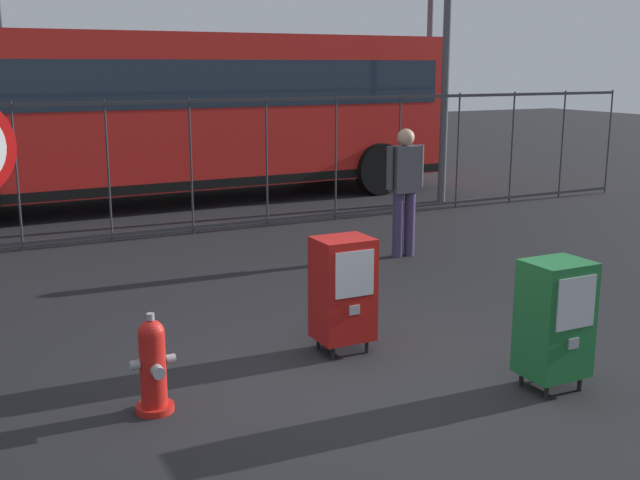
{
  "coord_description": "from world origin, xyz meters",
  "views": [
    {
      "loc": [
        -2.81,
        -4.97,
        2.46
      ],
      "look_at": [
        0.3,
        1.2,
        0.9
      ],
      "focal_mm": 43.58,
      "sensor_mm": 36.0,
      "label": 1
    }
  ],
  "objects_px": {
    "newspaper_box_secondary": "(555,318)",
    "bus_near": "(173,107)",
    "fire_hydrant": "(153,366)",
    "newspaper_box_primary": "(343,289)",
    "pedestrian": "(405,185)"
  },
  "relations": [
    {
      "from": "pedestrian",
      "to": "newspaper_box_primary",
      "type": "bearing_deg",
      "value": -131.2
    },
    {
      "from": "fire_hydrant",
      "to": "newspaper_box_secondary",
      "type": "distance_m",
      "value": 3.03
    },
    {
      "from": "newspaper_box_primary",
      "to": "bus_near",
      "type": "distance_m",
      "value": 8.42
    },
    {
      "from": "newspaper_box_secondary",
      "to": "fire_hydrant",
      "type": "bearing_deg",
      "value": 161.11
    },
    {
      "from": "newspaper_box_primary",
      "to": "newspaper_box_secondary",
      "type": "xyz_separation_m",
      "value": [
        1.06,
        -1.44,
        0.0
      ]
    },
    {
      "from": "pedestrian",
      "to": "bus_near",
      "type": "xyz_separation_m",
      "value": [
        -1.42,
        5.58,
        0.76
      ]
    },
    {
      "from": "fire_hydrant",
      "to": "newspaper_box_primary",
      "type": "height_order",
      "value": "newspaper_box_primary"
    },
    {
      "from": "pedestrian",
      "to": "newspaper_box_secondary",
      "type": "bearing_deg",
      "value": -107.51
    },
    {
      "from": "fire_hydrant",
      "to": "pedestrian",
      "type": "xyz_separation_m",
      "value": [
        4.17,
        3.17,
        0.6
      ]
    },
    {
      "from": "fire_hydrant",
      "to": "bus_near",
      "type": "height_order",
      "value": "bus_near"
    },
    {
      "from": "newspaper_box_primary",
      "to": "bus_near",
      "type": "relative_size",
      "value": 0.1
    },
    {
      "from": "fire_hydrant",
      "to": "newspaper_box_secondary",
      "type": "bearing_deg",
      "value": -18.89
    },
    {
      "from": "fire_hydrant",
      "to": "newspaper_box_primary",
      "type": "xyz_separation_m",
      "value": [
        1.8,
        0.46,
        0.22
      ]
    },
    {
      "from": "newspaper_box_secondary",
      "to": "bus_near",
      "type": "relative_size",
      "value": 0.1
    },
    {
      "from": "fire_hydrant",
      "to": "newspaper_box_primary",
      "type": "bearing_deg",
      "value": 14.41
    }
  ]
}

